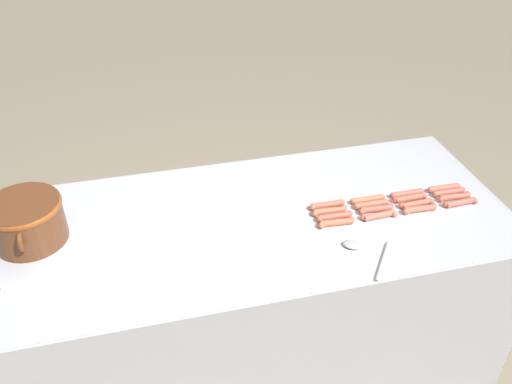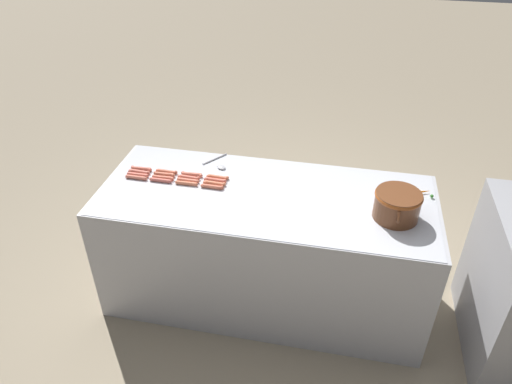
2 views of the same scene
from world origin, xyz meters
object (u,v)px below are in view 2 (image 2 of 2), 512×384
at_px(hot_dog_7, 215,180).
at_px(hot_dog_0, 141,169).
at_px(hot_dog_2, 192,174).
at_px(hot_dog_3, 218,177).
at_px(hot_dog_10, 188,180).
at_px(hot_dog_15, 212,187).
at_px(hot_dog_9, 163,178).
at_px(bean_pot, 397,204).
at_px(hot_dog_11, 214,183).
at_px(hot_dog_5, 164,174).
at_px(hot_dog_13, 160,181).
at_px(serving_spoon, 219,164).
at_px(hot_dog_6, 189,178).
at_px(hot_dog_12, 136,178).
at_px(hot_dog_1, 167,172).
at_px(hot_dog_4, 139,172).
at_px(carrot, 420,192).
at_px(hot_dog_14, 186,183).
at_px(hot_dog_8, 138,175).

bearing_deg(hot_dog_7, hot_dog_0, -93.90).
bearing_deg(hot_dog_2, hot_dog_3, 90.13).
relative_size(hot_dog_10, hot_dog_15, 1.00).
relative_size(hot_dog_9, bean_pot, 0.45).
bearing_deg(hot_dog_9, hot_dog_11, 90.51).
bearing_deg(hot_dog_5, hot_dog_13, 2.11).
bearing_deg(serving_spoon, hot_dog_13, -48.70).
relative_size(hot_dog_6, hot_dog_10, 1.00).
bearing_deg(hot_dog_12, hot_dog_1, 123.53).
distance_m(hot_dog_3, bean_pot, 1.20).
distance_m(hot_dog_3, hot_dog_11, 0.08).
relative_size(hot_dog_4, carrot, 0.91).
bearing_deg(hot_dog_14, hot_dog_13, -89.13).
distance_m(hot_dog_11, hot_dog_14, 0.19).
bearing_deg(bean_pot, hot_dog_6, -96.35).
relative_size(hot_dog_9, hot_dog_11, 1.00).
bearing_deg(hot_dog_10, hot_dog_8, -89.74).
relative_size(hot_dog_6, hot_dog_14, 1.00).
distance_m(hot_dog_5, hot_dog_13, 0.08).
xyz_separation_m(hot_dog_5, hot_dog_6, (0.01, 0.18, 0.00)).
distance_m(hot_dog_11, carrot, 1.36).
distance_m(hot_dog_1, hot_dog_7, 0.36).
distance_m(hot_dog_10, bean_pot, 1.37).
bearing_deg(hot_dog_8, hot_dog_2, 102.57).
height_order(hot_dog_2, hot_dog_13, same).
height_order(hot_dog_1, hot_dog_5, same).
distance_m(serving_spoon, carrot, 1.39).
bearing_deg(hot_dog_1, hot_dog_0, -90.19).
xyz_separation_m(hot_dog_4, hot_dog_7, (-0.01, 0.55, 0.00)).
bearing_deg(hot_dog_15, hot_dog_2, -123.77).
xyz_separation_m(hot_dog_0, hot_dog_14, (0.12, 0.37, 0.00)).
bearing_deg(hot_dog_3, hot_dog_8, -81.54).
bearing_deg(bean_pot, hot_dog_14, -93.37).
relative_size(bean_pot, carrot, 2.02).
xyz_separation_m(hot_dog_0, hot_dog_11, (0.08, 0.56, 0.00)).
height_order(hot_dog_4, hot_dog_10, same).
xyz_separation_m(hot_dog_1, hot_dog_4, (0.04, -0.19, 0.00)).
relative_size(hot_dog_4, hot_dog_8, 1.00).
relative_size(hot_dog_0, hot_dog_6, 1.00).
bearing_deg(serving_spoon, hot_dog_5, -57.77).
xyz_separation_m(hot_dog_3, hot_dog_5, (0.04, -0.37, 0.00)).
bearing_deg(hot_dog_4, hot_dog_12, 6.67).
relative_size(hot_dog_10, hot_dog_13, 1.00).
distance_m(hot_dog_5, hot_dog_15, 0.38).
relative_size(hot_dog_0, hot_dog_15, 1.00).
bearing_deg(hot_dog_11, hot_dog_3, 179.51).
height_order(hot_dog_2, hot_dog_10, same).
bearing_deg(hot_dog_8, hot_dog_6, 95.99).
height_order(hot_dog_2, hot_dog_9, same).
bearing_deg(hot_dog_5, bean_pot, 84.17).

